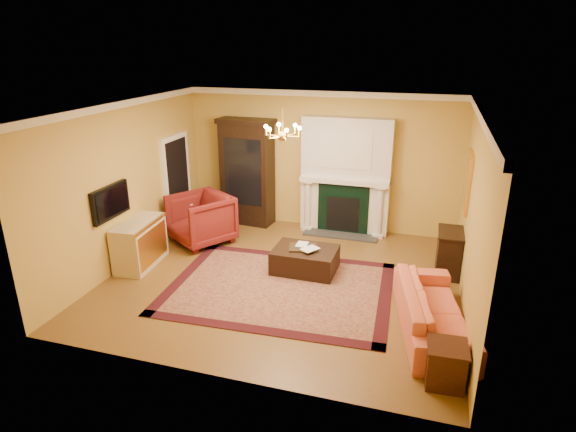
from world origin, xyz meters
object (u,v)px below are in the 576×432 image
at_px(china_cabinet, 247,174).
at_px(leather_ottoman, 305,260).
at_px(pedestal_table, 188,215).
at_px(commode, 140,243).
at_px(wingback_armchair, 201,217).
at_px(end_table, 445,365).
at_px(console_table, 449,254).
at_px(coral_sofa, 434,304).

height_order(china_cabinet, leather_ottoman, china_cabinet).
bearing_deg(leather_ottoman, pedestal_table, 160.55).
bearing_deg(commode, china_cabinet, 62.79).
bearing_deg(pedestal_table, leather_ottoman, -20.19).
bearing_deg(wingback_armchair, end_table, 0.33).
height_order(pedestal_table, commode, commode).
height_order(end_table, leather_ottoman, end_table).
relative_size(china_cabinet, leather_ottoman, 2.02).
bearing_deg(leather_ottoman, china_cabinet, 133.33).
bearing_deg(pedestal_table, wingback_armchair, -37.99).
bearing_deg(pedestal_table, china_cabinet, 44.53).
distance_m(pedestal_table, leather_ottoman, 3.12).
height_order(pedestal_table, console_table, console_table).
relative_size(console_table, leather_ottoman, 0.70).
xyz_separation_m(wingback_armchair, end_table, (4.83, -3.15, -0.30)).
relative_size(commode, console_table, 1.46).
distance_m(pedestal_table, console_table, 5.43).
bearing_deg(china_cabinet, end_table, -40.92).
relative_size(china_cabinet, console_table, 2.89).
relative_size(china_cabinet, wingback_armchair, 2.02).
height_order(pedestal_table, coral_sofa, coral_sofa).
bearing_deg(commode, console_table, 8.13).
distance_m(console_table, leather_ottoman, 2.58).
relative_size(china_cabinet, coral_sofa, 1.02).
relative_size(coral_sofa, end_table, 4.30).
bearing_deg(console_table, commode, -167.34).
bearing_deg(console_table, leather_ottoman, -165.85).
bearing_deg(coral_sofa, pedestal_table, 53.96).
bearing_deg(coral_sofa, wingback_armchair, 55.66).
xyz_separation_m(pedestal_table, end_table, (5.35, -3.55, -0.15)).
bearing_deg(wingback_armchair, pedestal_table, 175.41).
distance_m(pedestal_table, end_table, 6.43).
xyz_separation_m(pedestal_table, coral_sofa, (5.18, -2.39, 0.02)).
relative_size(pedestal_table, leather_ottoman, 0.63).
relative_size(commode, end_table, 2.22).
distance_m(end_table, console_table, 3.12).
xyz_separation_m(commode, leather_ottoman, (3.02, 0.62, -0.20)).
relative_size(wingback_armchair, pedestal_table, 1.59).
height_order(wingback_armchair, commode, wingback_armchair).
xyz_separation_m(commode, coral_sofa, (5.28, -0.69, 0.01)).
height_order(wingback_armchair, leather_ottoman, wingback_armchair).
xyz_separation_m(wingback_armchair, pedestal_table, (-0.52, 0.41, -0.15)).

